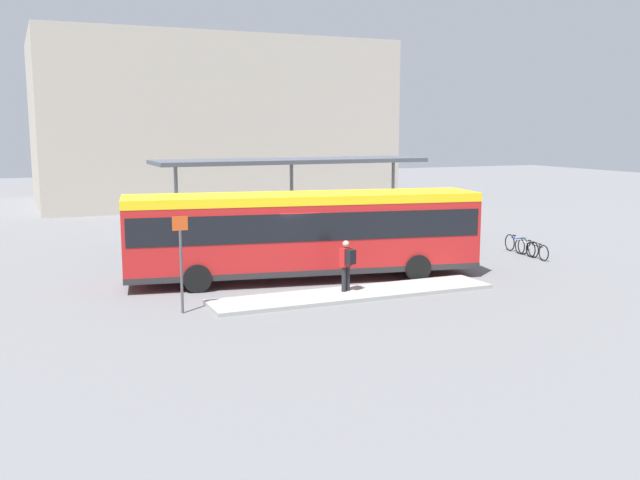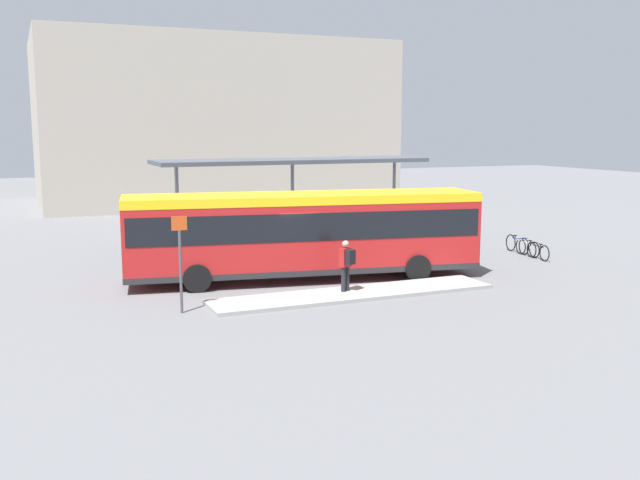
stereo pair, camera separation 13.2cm
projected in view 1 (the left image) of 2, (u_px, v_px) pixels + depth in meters
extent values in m
plane|color=slate|center=(304.00, 279.00, 25.03)|extent=(120.00, 120.00, 0.00)
cube|color=#9E9E99|center=(354.00, 294.00, 22.57)|extent=(9.34, 1.80, 0.12)
cube|color=red|center=(304.00, 232.00, 24.77)|extent=(12.43, 4.48, 2.67)
cube|color=yellow|center=(304.00, 198.00, 24.58)|extent=(12.45, 4.51, 0.30)
cube|color=black|center=(304.00, 223.00, 24.72)|extent=(12.19, 4.47, 0.93)
cube|color=black|center=(466.00, 218.00, 26.12)|extent=(0.46, 2.20, 1.03)
cube|color=#28282B|center=(304.00, 267.00, 24.96)|extent=(12.44, 4.49, 0.20)
cylinder|color=black|center=(395.00, 256.00, 26.94)|extent=(0.96, 0.43, 0.92)
cylinder|color=black|center=(417.00, 268.00, 24.72)|extent=(0.96, 0.43, 0.92)
cylinder|color=black|center=(193.00, 265.00, 25.19)|extent=(0.96, 0.43, 0.92)
cylinder|color=black|center=(197.00, 278.00, 22.97)|extent=(0.96, 0.43, 0.92)
cylinder|color=#232328|center=(344.00, 279.00, 22.56)|extent=(0.15, 0.15, 0.80)
cylinder|color=#232328|center=(348.00, 278.00, 22.69)|extent=(0.15, 0.15, 0.80)
cube|color=#B21E1E|center=(346.00, 257.00, 22.52)|extent=(0.45, 0.36, 0.60)
cube|color=black|center=(351.00, 257.00, 22.38)|extent=(0.35, 0.30, 0.45)
sphere|color=tan|center=(346.00, 244.00, 22.45)|extent=(0.22, 0.22, 0.22)
torus|color=black|center=(531.00, 250.00, 29.24)|extent=(0.11, 0.66, 0.66)
torus|color=black|center=(544.00, 253.00, 28.41)|extent=(0.11, 0.66, 0.66)
cylinder|color=black|center=(537.00, 246.00, 28.79)|extent=(0.10, 0.69, 0.04)
cylinder|color=black|center=(540.00, 248.00, 28.65)|extent=(0.04, 0.04, 0.32)
cube|color=black|center=(540.00, 244.00, 28.62)|extent=(0.09, 0.19, 0.04)
cylinder|color=black|center=(532.00, 243.00, 29.11)|extent=(0.48, 0.08, 0.03)
torus|color=black|center=(520.00, 246.00, 30.00)|extent=(0.09, 0.68, 0.68)
torus|color=black|center=(533.00, 250.00, 29.15)|extent=(0.09, 0.68, 0.68)
cylinder|color=silver|center=(527.00, 243.00, 29.54)|extent=(0.08, 0.72, 0.04)
cylinder|color=silver|center=(529.00, 245.00, 29.39)|extent=(0.04, 0.04, 0.33)
cube|color=black|center=(529.00, 241.00, 29.37)|extent=(0.08, 0.18, 0.04)
cylinder|color=silver|center=(522.00, 239.00, 29.87)|extent=(0.48, 0.06, 0.03)
torus|color=black|center=(523.00, 246.00, 29.84)|extent=(0.12, 0.73, 0.73)
torus|color=black|center=(510.00, 243.00, 30.78)|extent=(0.12, 0.73, 0.73)
cylinder|color=#2847AD|center=(516.00, 239.00, 30.27)|extent=(0.11, 0.78, 0.04)
cylinder|color=#2847AD|center=(514.00, 240.00, 30.45)|extent=(0.04, 0.04, 0.36)
cube|color=black|center=(514.00, 235.00, 30.42)|extent=(0.09, 0.19, 0.04)
cylinder|color=#2847AD|center=(522.00, 238.00, 29.89)|extent=(0.48, 0.08, 0.03)
cube|color=#4C515B|center=(291.00, 161.00, 31.90)|extent=(12.29, 3.20, 0.18)
cylinder|color=gray|center=(177.00, 209.00, 30.15)|extent=(0.16, 0.16, 3.72)
cylinder|color=gray|center=(393.00, 199.00, 34.26)|extent=(0.16, 0.16, 3.72)
cylinder|color=gray|center=(292.00, 204.00, 32.21)|extent=(0.16, 0.16, 3.72)
cylinder|color=slate|center=(353.00, 244.00, 30.90)|extent=(0.79, 0.79, 0.57)
sphere|color=#286B2D|center=(353.00, 230.00, 30.80)|extent=(0.91, 0.91, 0.91)
cylinder|color=slate|center=(393.00, 240.00, 31.82)|extent=(0.70, 0.70, 0.58)
sphere|color=#235B28|center=(393.00, 227.00, 31.73)|extent=(0.81, 0.81, 0.81)
cylinder|color=#4C4C51|center=(181.00, 272.00, 20.25)|extent=(0.08, 0.08, 2.40)
cube|color=#D84C19|center=(180.00, 223.00, 20.03)|extent=(0.44, 0.03, 0.40)
cube|color=#B2A899|center=(208.00, 123.00, 52.09)|extent=(23.98, 14.17, 11.32)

